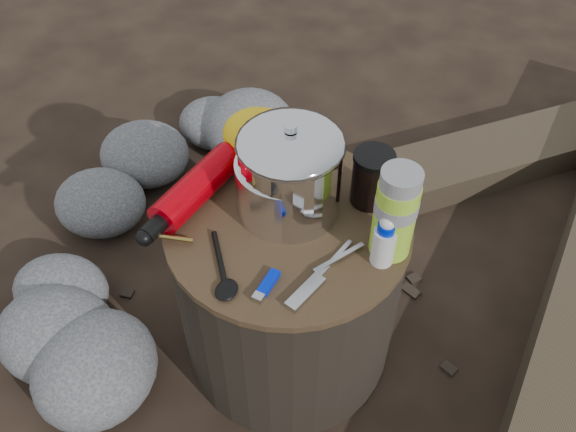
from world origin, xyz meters
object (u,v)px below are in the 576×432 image
(fuel_bottle, at_px, (196,188))
(stump, at_px, (288,289))
(camping_pot, at_px, (291,171))
(thermos, at_px, (395,213))
(travel_mug, at_px, (372,178))

(fuel_bottle, bearing_deg, stump, 14.42)
(stump, distance_m, camping_pot, 0.34)
(fuel_bottle, xyz_separation_m, thermos, (0.41, 0.01, 0.06))
(travel_mug, bearing_deg, stump, -139.61)
(camping_pot, relative_size, thermos, 1.03)
(fuel_bottle, bearing_deg, camping_pot, 26.10)
(fuel_bottle, height_order, travel_mug, travel_mug)
(stump, bearing_deg, fuel_bottle, -177.52)
(stump, distance_m, thermos, 0.39)
(thermos, height_order, travel_mug, thermos)
(stump, relative_size, camping_pot, 2.46)
(stump, height_order, thermos, thermos)
(camping_pot, distance_m, fuel_bottle, 0.21)
(thermos, bearing_deg, stump, -179.69)
(stump, height_order, fuel_bottle, fuel_bottle)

